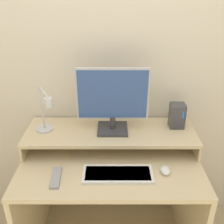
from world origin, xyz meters
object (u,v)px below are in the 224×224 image
Objects in this scene: mouse at (166,170)px; remote_control at (57,177)px; router_dock at (178,116)px; monitor at (113,99)px; keyboard at (118,174)px; desk_lamp at (46,115)px.

mouse reaches higher than remote_control.
mouse is (-0.12, -0.33, -0.18)m from router_dock.
remote_control is (-0.32, -0.33, -0.33)m from monitor.
mouse is 0.46× the size of remote_control.
monitor is 2.76× the size of router_dock.
keyboard is at bearing 4.18° from remote_control.
remote_control is (-0.62, -0.05, -0.01)m from mouse.
router_dock is 0.92× the size of remote_control.
monitor is 0.45m from router_dock.
desk_lamp reaches higher than router_dock.
monitor is 1.12× the size of keyboard.
desk_lamp is at bearing 150.46° from keyboard.
monitor is 5.49× the size of mouse.
desk_lamp is 0.76× the size of keyboard.
desk_lamp reaches higher than remote_control.
desk_lamp is at bearing -172.73° from router_dock.
router_dock is at bearing 27.16° from remote_control.
router_dock is at bearing 7.27° from desk_lamp.
keyboard reaches higher than remote_control.
keyboard is 2.26× the size of remote_control.
monitor is at bearing -173.59° from router_dock.
remote_control is at bearing -175.82° from keyboard.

